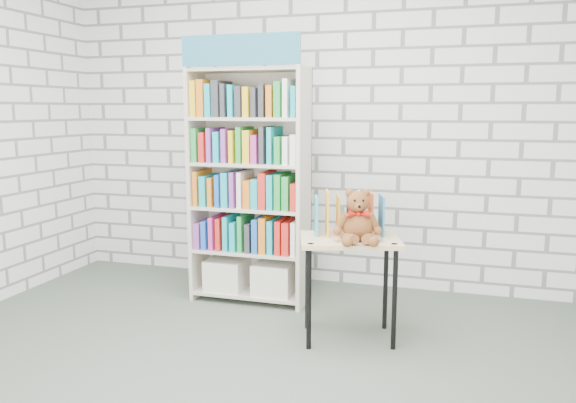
# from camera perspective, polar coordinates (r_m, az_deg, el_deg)

# --- Properties ---
(ground) EXTENTS (4.50, 4.50, 0.00)m
(ground) POSITION_cam_1_polar(r_m,az_deg,el_deg) (3.27, -6.12, -17.96)
(ground) COLOR #445044
(ground) RESTS_ON ground
(room_shell) EXTENTS (4.52, 4.02, 2.81)m
(room_shell) POSITION_cam_1_polar(r_m,az_deg,el_deg) (2.92, -6.75, 14.93)
(room_shell) COLOR silver
(room_shell) RESTS_ON ground
(bookshelf) EXTENTS (0.90, 0.35, 2.03)m
(bookshelf) POSITION_cam_1_polar(r_m,az_deg,el_deg) (4.34, -3.91, 1.76)
(bookshelf) COLOR beige
(bookshelf) RESTS_ON ground
(display_table) EXTENTS (0.73, 0.60, 0.68)m
(display_table) POSITION_cam_1_polar(r_m,az_deg,el_deg) (3.66, 6.29, -5.15)
(display_table) COLOR tan
(display_table) RESTS_ON ground
(table_books) EXTENTS (0.48, 0.31, 0.26)m
(table_books) POSITION_cam_1_polar(r_m,az_deg,el_deg) (3.71, 6.19, -1.36)
(table_books) COLOR #2BA3BB
(table_books) RESTS_ON display_table
(teddy_bear) EXTENTS (0.30, 0.30, 0.33)m
(teddy_bear) POSITION_cam_1_polar(r_m,az_deg,el_deg) (3.52, 7.08, -1.96)
(teddy_bear) COLOR brown
(teddy_bear) RESTS_ON display_table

